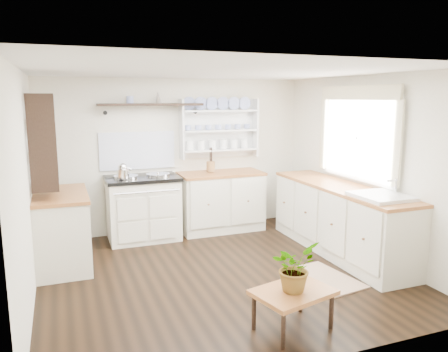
{
  "coord_description": "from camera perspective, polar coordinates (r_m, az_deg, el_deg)",
  "views": [
    {
      "loc": [
        -1.67,
        -4.52,
        2.02
      ],
      "look_at": [
        0.14,
        0.25,
        1.1
      ],
      "focal_mm": 35.0,
      "sensor_mm": 36.0,
      "label": 1
    }
  ],
  "objects": [
    {
      "name": "left_cabinets",
      "position": [
        5.64,
        -20.37,
        -6.49
      ],
      "size": [
        0.62,
        1.13,
        0.9
      ],
      "color": "beige",
      "rests_on": "floor"
    },
    {
      "name": "window",
      "position": [
        5.92,
        17.03,
        5.37
      ],
      "size": [
        0.08,
        1.55,
        1.22
      ],
      "color": "white",
      "rests_on": "wall_right"
    },
    {
      "name": "kettle",
      "position": [
        6.1,
        -13.06,
        0.64
      ],
      "size": [
        0.17,
        0.17,
        0.2
      ],
      "primitive_type": null,
      "color": "silver",
      "rests_on": "aga_cooker"
    },
    {
      "name": "center_table",
      "position": [
        4.0,
        9.02,
        -15.1
      ],
      "size": [
        0.77,
        0.63,
        0.36
      ],
      "rotation": [
        0.0,
        0.0,
        0.24
      ],
      "color": "brown",
      "rests_on": "floor"
    },
    {
      "name": "floor_rug",
      "position": [
        5.18,
        12.96,
        -12.9
      ],
      "size": [
        0.66,
        0.92,
        0.02
      ],
      "primitive_type": "cube",
      "rotation": [
        0.0,
        0.0,
        0.14
      ],
      "color": "#81684B",
      "rests_on": "floor"
    },
    {
      "name": "wall_right",
      "position": [
        5.89,
        18.1,
        1.22
      ],
      "size": [
        0.02,
        3.8,
        2.3
      ],
      "primitive_type": "cube",
      "color": "beige",
      "rests_on": "ground"
    },
    {
      "name": "right_cabinets",
      "position": [
        5.93,
        14.85,
        -5.39
      ],
      "size": [
        0.62,
        2.43,
        0.9
      ],
      "color": "beige",
      "rests_on": "floor"
    },
    {
      "name": "plate_rack",
      "position": [
        6.81,
        -0.8,
        6.31
      ],
      "size": [
        1.2,
        0.22,
        0.9
      ],
      "color": "white",
      "rests_on": "wall_back"
    },
    {
      "name": "high_shelf",
      "position": [
        6.42,
        -9.49,
        9.09
      ],
      "size": [
        1.5,
        0.29,
        0.16
      ],
      "color": "black",
      "rests_on": "wall_back"
    },
    {
      "name": "wall_left",
      "position": [
        4.61,
        -24.49,
        -1.58
      ],
      "size": [
        0.02,
        3.8,
        2.3
      ],
      "primitive_type": "cube",
      "color": "beige",
      "rests_on": "ground"
    },
    {
      "name": "ceiling",
      "position": [
        4.83,
        -0.51,
        13.55
      ],
      "size": [
        4.0,
        3.8,
        0.01
      ],
      "primitive_type": "cube",
      "color": "white",
      "rests_on": "wall_back"
    },
    {
      "name": "left_shelving",
      "position": [
        5.44,
        -22.56,
        4.49
      ],
      "size": [
        0.28,
        0.8,
        1.05
      ],
      "primitive_type": "cube",
      "color": "black",
      "rests_on": "wall_left"
    },
    {
      "name": "utensil_crock",
      "position": [
        6.64,
        -1.76,
        1.25
      ],
      "size": [
        0.13,
        0.13,
        0.15
      ],
      "primitive_type": "cylinder",
      "color": "olive",
      "rests_on": "back_cabinets"
    },
    {
      "name": "floor",
      "position": [
        5.22,
        -0.47,
        -12.52
      ],
      "size": [
        4.0,
        3.8,
        0.01
      ],
      "primitive_type": "cube",
      "color": "black",
      "rests_on": "ground"
    },
    {
      "name": "wall_back",
      "position": [
        6.69,
        -6.15,
        2.69
      ],
      "size": [
        4.0,
        0.02,
        2.3
      ],
      "primitive_type": "cube",
      "color": "beige",
      "rests_on": "ground"
    },
    {
      "name": "belfast_sink",
      "position": [
        5.27,
        19.75,
        -3.76
      ],
      "size": [
        0.55,
        0.6,
        0.45
      ],
      "color": "white",
      "rests_on": "right_cabinets"
    },
    {
      "name": "potted_plant",
      "position": [
        3.89,
        9.13,
        -11.61
      ],
      "size": [
        0.5,
        0.48,
        0.43
      ],
      "primitive_type": "imported",
      "rotation": [
        0.0,
        0.0,
        0.49
      ],
      "color": "#3F7233",
      "rests_on": "center_table"
    },
    {
      "name": "back_cabinets",
      "position": [
        6.71,
        -0.41,
        -3.22
      ],
      "size": [
        1.27,
        0.63,
        0.9
      ],
      "color": "beige",
      "rests_on": "floor"
    },
    {
      "name": "aga_cooker",
      "position": [
        6.37,
        -10.51,
        -4.06
      ],
      "size": [
        1.02,
        0.71,
        0.95
      ],
      "color": "#EEE7CE",
      "rests_on": "floor"
    }
  ]
}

